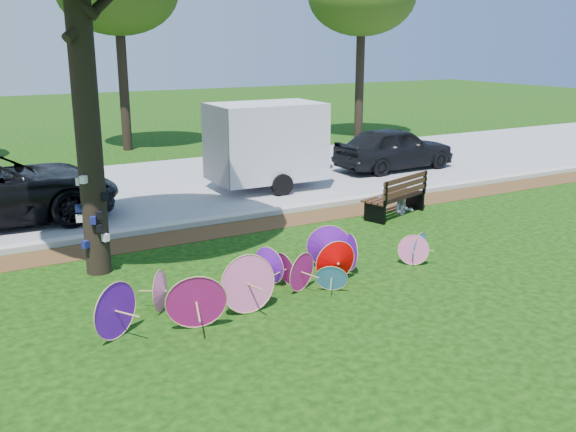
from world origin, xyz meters
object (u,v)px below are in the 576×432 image
at_px(park_bench, 394,195).
at_px(person_left, 381,196).
at_px(person_right, 404,192).
at_px(dark_pickup, 394,148).
at_px(cargo_trailer, 266,141).
at_px(parasol_pile, 272,274).

relative_size(park_bench, person_left, 1.89).
bearing_deg(person_right, dark_pickup, 73.06).
bearing_deg(cargo_trailer, parasol_pile, -115.19).
bearing_deg(parasol_pile, dark_pickup, 41.61).
height_order(dark_pickup, cargo_trailer, cargo_trailer).
bearing_deg(person_left, park_bench, -10.82).
bearing_deg(dark_pickup, person_left, 137.19).
xyz_separation_m(parasol_pile, person_left, (4.56, 3.10, 0.12)).
relative_size(dark_pickup, park_bench, 2.17).
xyz_separation_m(cargo_trailer, person_left, (0.98, -3.96, -0.85)).
xyz_separation_m(parasol_pile, park_bench, (4.91, 3.05, 0.11)).
bearing_deg(person_right, parasol_pile, -130.45).
bearing_deg(parasol_pile, person_right, 30.53).
height_order(park_bench, person_left, person_left).
bearing_deg(person_left, person_right, -2.69).
xyz_separation_m(dark_pickup, cargo_trailer, (-4.89, -0.46, 0.65)).
bearing_deg(person_right, park_bench, -152.85).
bearing_deg(person_left, dark_pickup, 45.84).
bearing_deg(person_left, parasol_pile, -148.46).
relative_size(parasol_pile, person_right, 6.26).
distance_m(dark_pickup, person_right, 5.46).
relative_size(dark_pickup, cargo_trailer, 1.36).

